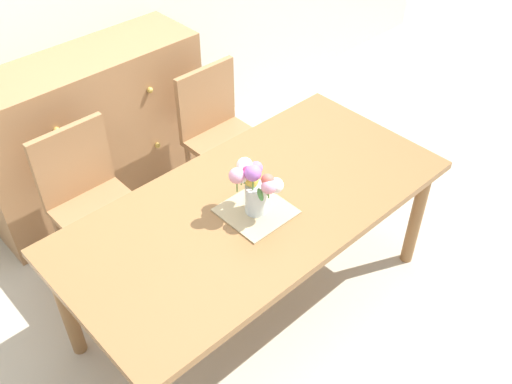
% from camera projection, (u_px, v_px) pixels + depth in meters
% --- Properties ---
extents(ground_plane, '(12.00, 12.00, 0.00)m').
position_uv_depth(ground_plane, '(255.00, 300.00, 3.16)').
color(ground_plane, '#B7AD99').
extents(dining_table, '(1.89, 0.93, 0.72)m').
position_uv_depth(dining_table, '(255.00, 215.00, 2.73)').
color(dining_table, olive).
rests_on(dining_table, ground_plane).
extents(chair_left, '(0.42, 0.42, 0.90)m').
position_uv_depth(chair_left, '(90.00, 196.00, 3.03)').
color(chair_left, '#9E7047').
rests_on(chair_left, ground_plane).
extents(chair_right, '(0.42, 0.42, 0.90)m').
position_uv_depth(chair_right, '(219.00, 130.00, 3.49)').
color(chair_right, '#9E7047').
rests_on(chair_right, ground_plane).
extents(dresser, '(1.40, 0.47, 1.00)m').
position_uv_depth(dresser, '(93.00, 133.00, 3.50)').
color(dresser, '#9E7047').
rests_on(dresser, ground_plane).
extents(placemat, '(0.30, 0.30, 0.01)m').
position_uv_depth(placemat, '(256.00, 211.00, 2.63)').
color(placemat, tan).
rests_on(placemat, dining_table).
extents(flower_vase, '(0.20, 0.24, 0.28)m').
position_uv_depth(flower_vase, '(255.00, 184.00, 2.52)').
color(flower_vase, silver).
rests_on(flower_vase, placemat).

